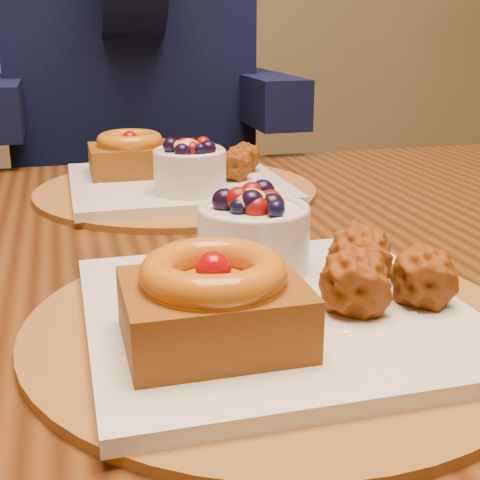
% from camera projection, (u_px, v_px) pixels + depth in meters
% --- Properties ---
extents(dining_table, '(1.60, 0.90, 0.76)m').
position_uv_depth(dining_table, '(213.00, 308.00, 0.74)').
color(dining_table, '#371A0A').
rests_on(dining_table, ground).
extents(place_setting_near, '(0.38, 0.38, 0.09)m').
position_uv_depth(place_setting_near, '(269.00, 293.00, 0.51)').
color(place_setting_near, brown).
rests_on(place_setting_near, dining_table).
extents(place_setting_far, '(0.38, 0.38, 0.09)m').
position_uv_depth(place_setting_far, '(175.00, 176.00, 0.90)').
color(place_setting_far, brown).
rests_on(place_setting_far, dining_table).
extents(chair_far, '(0.49, 0.49, 0.90)m').
position_uv_depth(chair_far, '(185.00, 221.00, 1.68)').
color(chair_far, black).
rests_on(chair_far, ground).
extents(diner, '(0.56, 0.53, 0.92)m').
position_uv_depth(diner, '(126.00, 21.00, 1.27)').
color(diner, black).
rests_on(diner, ground).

